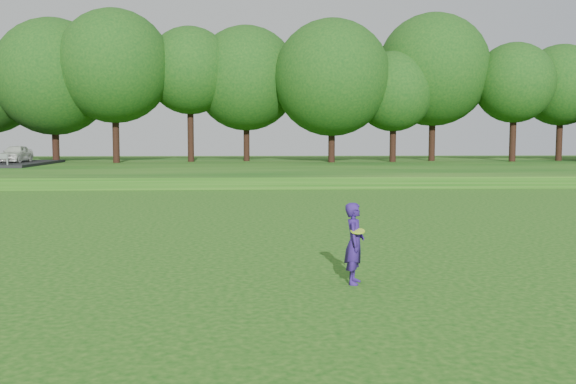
{
  "coord_description": "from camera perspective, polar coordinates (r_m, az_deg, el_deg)",
  "views": [
    {
      "loc": [
        2.63,
        -12.08,
        2.66
      ],
      "look_at": [
        3.36,
        3.18,
        1.3
      ],
      "focal_mm": 40.0,
      "sensor_mm": 36.0,
      "label": 1
    }
  ],
  "objects": [
    {
      "name": "ground",
      "position": [
        12.65,
        -14.81,
        -7.23
      ],
      "size": [
        140.0,
        140.0,
        0.0
      ],
      "primitive_type": "plane",
      "color": "#0E470D",
      "rests_on": "ground"
    },
    {
      "name": "berm",
      "position": [
        46.22,
        -6.01,
        2.14
      ],
      "size": [
        130.0,
        30.0,
        0.6
      ],
      "primitive_type": "cube",
      "color": "#0E470D",
      "rests_on": "ground"
    },
    {
      "name": "walking_path",
      "position": [
        32.3,
        -7.41,
        0.36
      ],
      "size": [
        130.0,
        1.6,
        0.04
      ],
      "primitive_type": "cube",
      "color": "gray",
      "rests_on": "ground"
    },
    {
      "name": "treeline",
      "position": [
        50.44,
        -5.83,
        11.26
      ],
      "size": [
        104.0,
        7.0,
        15.0
      ],
      "primitive_type": null,
      "color": "#0E3E11",
      "rests_on": "berm"
    },
    {
      "name": "woman",
      "position": [
        11.55,
        5.93,
        -4.55
      ],
      "size": [
        0.47,
        0.6,
        1.46
      ],
      "color": "navy",
      "rests_on": "ground"
    }
  ]
}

